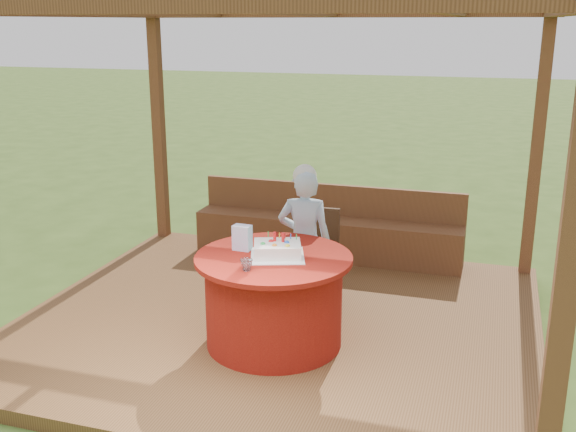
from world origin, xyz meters
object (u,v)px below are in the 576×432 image
at_px(table, 274,299).
at_px(bench, 327,234).
at_px(elderly_woman, 304,238).
at_px(drinking_glass, 246,265).
at_px(chair, 317,249).
at_px(birthday_cake, 277,249).
at_px(gift_bag, 242,238).

bearing_deg(table, bench, 92.87).
bearing_deg(elderly_woman, bench, 95.99).
relative_size(bench, drinking_glass, 31.46).
relative_size(table, elderly_woman, 0.93).
distance_m(bench, chair, 1.12).
xyz_separation_m(bench, drinking_glass, (0.02, -2.57, 0.54)).
xyz_separation_m(bench, elderly_woman, (0.15, -1.47, 0.42)).
bearing_deg(elderly_woman, birthday_cake, -91.07).
height_order(elderly_woman, drinking_glass, elderly_woman).
xyz_separation_m(table, birthday_cake, (0.03, 0.01, 0.43)).
bearing_deg(gift_bag, chair, 75.20).
bearing_deg(bench, chair, -81.19).
bearing_deg(elderly_woman, table, -93.37).
distance_m(table, birthday_cake, 0.43).
height_order(bench, elderly_woman, elderly_woman).
bearing_deg(chair, elderly_woman, -92.29).
xyz_separation_m(table, chair, (0.06, 1.11, 0.07)).
bearing_deg(drinking_glass, table, 76.07).
xyz_separation_m(elderly_woman, gift_bag, (-0.34, -0.67, 0.18)).
height_order(table, gift_bag, gift_bag).
xyz_separation_m(birthday_cake, drinking_glass, (-0.12, -0.37, -0.01)).
distance_m(chair, drinking_glass, 1.53).
bearing_deg(table, elderly_woman, 86.63).
bearing_deg(elderly_woman, gift_bag, -116.72).
relative_size(table, drinking_glass, 13.29).
bearing_deg(drinking_glass, birthday_cake, 72.06).
relative_size(chair, gift_bag, 4.07).
height_order(table, chair, chair).
bearing_deg(chair, table, -93.01).
xyz_separation_m(elderly_woman, birthday_cake, (-0.01, -0.73, 0.13)).
distance_m(birthday_cake, drinking_glass, 0.39).
bearing_deg(gift_bag, elderly_woman, 67.07).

